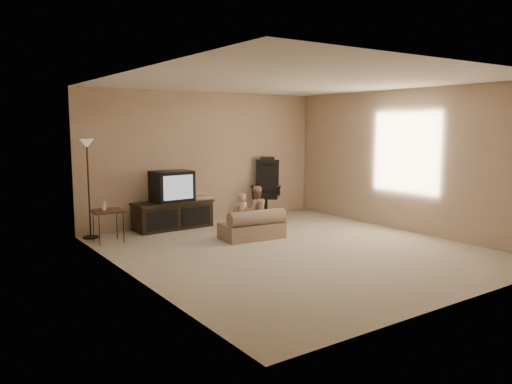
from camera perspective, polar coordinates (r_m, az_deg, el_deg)
floor at (r=7.61m, az=4.38°, el=-6.61°), size 5.50×5.50×0.00m
room_shell at (r=7.38m, az=4.50°, el=4.89°), size 5.50×5.50×5.50m
tv_stand at (r=9.18m, az=-9.46°, el=-1.44°), size 1.49×0.59×1.05m
office_chair at (r=10.07m, az=1.21°, el=-0.50°), size 0.80×0.80×1.23m
side_table at (r=8.31m, az=-16.62°, el=-2.12°), size 0.50×0.50×0.71m
floor_lamp at (r=8.63m, az=-18.69°, el=2.81°), size 0.26×0.26×1.65m
child_sofa at (r=8.26m, az=-0.32°, el=-4.00°), size 1.06×0.66×0.50m
toddler_left at (r=8.21m, az=-1.73°, el=-2.77°), size 0.30×0.23×0.77m
toddler_right at (r=8.41m, az=-0.00°, el=-2.21°), size 0.47×0.34×0.86m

